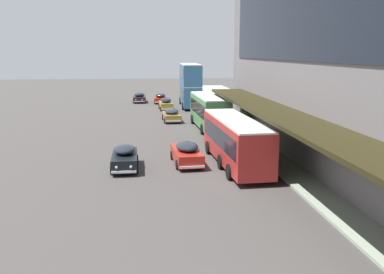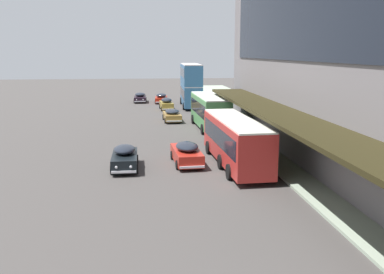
# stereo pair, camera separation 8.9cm
# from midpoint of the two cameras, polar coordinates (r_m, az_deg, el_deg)

# --- Properties ---
(transit_bus_kerbside_front) EXTENTS (3.03, 9.98, 3.44)m
(transit_bus_kerbside_front) POSITION_cam_midpoint_polar(r_m,az_deg,el_deg) (44.32, 2.28, 3.65)
(transit_bus_kerbside_front) COLOR #4C8D50
(transit_bus_kerbside_front) RESTS_ON ground
(transit_bus_kerbside_rear) EXTENTS (3.00, 10.47, 6.16)m
(transit_bus_kerbside_rear) POSITION_cam_midpoint_polar(r_m,az_deg,el_deg) (62.05, -0.29, 7.10)
(transit_bus_kerbside_rear) COLOR #31638F
(transit_bus_kerbside_rear) RESTS_ON ground
(transit_bus_kerbside_far) EXTENTS (2.98, 10.91, 3.30)m
(transit_bus_kerbside_far) POSITION_cam_midpoint_polar(r_m,az_deg,el_deg) (29.97, 5.69, -0.25)
(transit_bus_kerbside_far) COLOR #AD2723
(transit_bus_kerbside_far) RESTS_ON ground
(sedan_lead_near) EXTENTS (2.01, 4.53, 1.52)m
(sedan_lead_near) POSITION_cam_midpoint_polar(r_m,az_deg,el_deg) (68.53, -7.07, 5.25)
(sedan_lead_near) COLOR black
(sedan_lead_near) RESTS_ON ground
(sedan_trailing_near) EXTENTS (1.82, 4.37, 1.61)m
(sedan_trailing_near) POSITION_cam_midpoint_polar(r_m,az_deg,el_deg) (29.53, -9.05, -2.70)
(sedan_trailing_near) COLOR black
(sedan_trailing_near) RESTS_ON ground
(sedan_trailing_mid) EXTENTS (1.89, 4.57, 1.68)m
(sedan_trailing_mid) POSITION_cam_midpoint_polar(r_m,az_deg,el_deg) (59.11, -3.56, 4.43)
(sedan_trailing_mid) COLOR olive
(sedan_trailing_mid) RESTS_ON ground
(sedan_lead_mid) EXTENTS (2.11, 4.87, 1.61)m
(sedan_lead_mid) POSITION_cam_midpoint_polar(r_m,az_deg,el_deg) (30.40, -0.81, -2.15)
(sedan_lead_mid) COLOR #AF251A
(sedan_lead_mid) RESTS_ON ground
(sedan_oncoming_front) EXTENTS (2.06, 4.62, 1.42)m
(sedan_oncoming_front) POSITION_cam_midpoint_polar(r_m,az_deg,el_deg) (49.20, -2.80, 2.93)
(sedan_oncoming_front) COLOR olive
(sedan_oncoming_front) RESTS_ON ground
(sedan_second_mid) EXTENTS (2.13, 4.77, 1.52)m
(sedan_second_mid) POSITION_cam_midpoint_polar(r_m,az_deg,el_deg) (67.29, -4.26, 5.19)
(sedan_second_mid) COLOR #B42110
(sedan_second_mid) RESTS_ON ground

